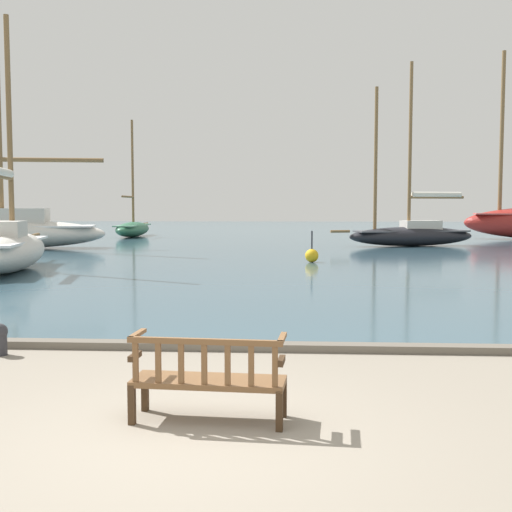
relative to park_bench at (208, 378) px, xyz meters
name	(u,v)px	position (x,y,z in m)	size (l,w,h in m)	color
ground_plane	(188,439)	(-0.13, -0.50, -0.47)	(160.00, 160.00, 0.00)	gray
harbor_water	(281,234)	(-0.13, 43.50, -0.43)	(100.00, 80.00, 0.08)	#385666
quay_edge_kerb	(229,346)	(-0.13, 3.35, -0.41)	(40.00, 0.30, 0.12)	#675F54
park_bench	(208,378)	(0.00, 0.00, 0.00)	(1.63, 0.64, 0.92)	#3D2A19
sailboat_far_starboard	(11,248)	(-8.55, 14.34, 0.39)	(3.18, 8.38, 8.44)	silver
sailboat_mid_port	(133,228)	(-10.51, 38.27, 0.22)	(1.72, 7.92, 8.20)	#2D6647
sailboat_far_port	(8,229)	(-13.72, 25.42, 0.59)	(11.22, 4.67, 14.00)	silver
sailboat_outer_port	(412,232)	(7.29, 28.71, 0.38)	(8.14, 3.66, 9.84)	black
mooring_bollard	(0,338)	(-3.55, 2.79, -0.20)	(0.24, 0.24, 0.48)	#2D2D33
channel_buoy	(312,255)	(1.58, 18.24, -0.12)	(0.52, 0.52, 1.22)	gold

